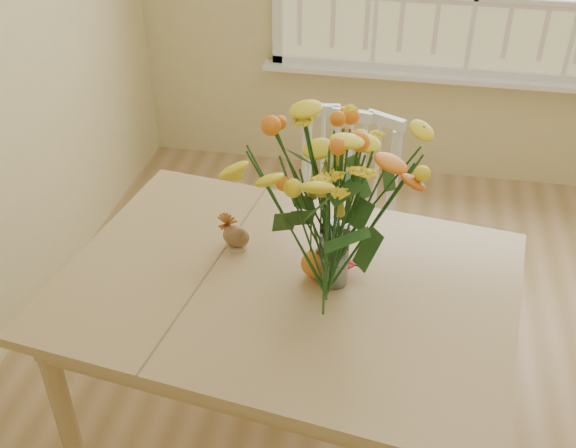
# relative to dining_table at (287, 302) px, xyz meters

# --- Properties ---
(dining_table) EXTENTS (1.63, 1.27, 0.81)m
(dining_table) POSITION_rel_dining_table_xyz_m (0.00, 0.00, 0.00)
(dining_table) COLOR tan
(dining_table) RESTS_ON floor
(windsor_chair) EXTENTS (0.53, 0.51, 1.00)m
(windsor_chair) POSITION_rel_dining_table_xyz_m (0.09, 0.81, -0.15)
(windsor_chair) COLOR white
(windsor_chair) RESTS_ON floor
(flower_vase) EXTENTS (0.46, 0.46, 0.54)m
(flower_vase) POSITION_rel_dining_table_xyz_m (0.15, 0.03, 0.42)
(flower_vase) COLOR white
(flower_vase) RESTS_ON dining_table
(pumpkin) EXTENTS (0.12, 0.12, 0.09)m
(pumpkin) POSITION_rel_dining_table_xyz_m (0.10, 0.05, 0.14)
(pumpkin) COLOR #C56017
(pumpkin) RESTS_ON dining_table
(turkey_figurine) EXTENTS (0.11, 0.09, 0.12)m
(turkey_figurine) POSITION_rel_dining_table_xyz_m (-0.21, 0.15, 0.14)
(turkey_figurine) COLOR #CCB78C
(turkey_figurine) RESTS_ON dining_table
(dark_gourd) EXTENTS (0.13, 0.08, 0.07)m
(dark_gourd) POSITION_rel_dining_table_xyz_m (0.16, 0.10, 0.13)
(dark_gourd) COLOR #38160F
(dark_gourd) RESTS_ON dining_table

